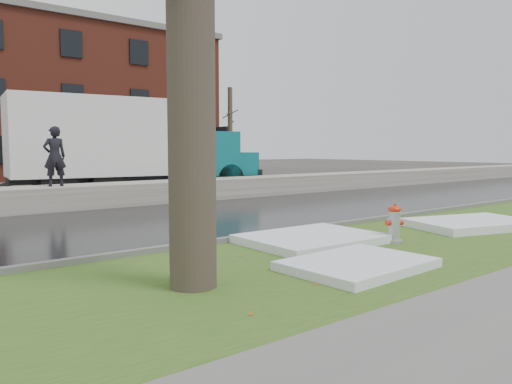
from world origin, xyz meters
TOP-DOWN VIEW (x-y plane):
  - ground at (0.00, 0.00)m, footprint 120.00×120.00m
  - verge at (0.00, -1.25)m, footprint 60.00×4.50m
  - road at (0.00, 4.50)m, footprint 60.00×7.00m
  - parking_lot at (0.00, 13.00)m, footprint 60.00×9.00m
  - curb at (0.00, 1.00)m, footprint 60.00×0.15m
  - snowbank at (0.00, 8.70)m, footprint 60.00×1.60m
  - brick_building at (2.00, 30.00)m, footprint 26.00×12.00m
  - bg_tree_right at (16.00, 24.00)m, footprint 1.40×1.62m
  - fire_hydrant at (1.97, -1.10)m, footprint 0.38×0.36m
  - box_truck at (2.11, 12.05)m, footprint 11.68×3.89m
  - worker at (-1.57, 8.65)m, footprint 0.68×0.46m
  - snow_patch_near at (0.68, -0.10)m, footprint 2.65×2.06m
  - snow_patch_far at (-0.28, -2.06)m, footprint 2.26×1.69m
  - snow_patch_side at (5.00, -1.08)m, footprint 3.20×2.53m

SIDE VIEW (x-z plane):
  - ground at x=0.00m, z-range 0.00..0.00m
  - road at x=0.00m, z-range 0.00..0.03m
  - parking_lot at x=0.00m, z-range 0.00..0.03m
  - verge at x=0.00m, z-range 0.00..0.04m
  - curb at x=0.00m, z-range 0.00..0.14m
  - snow_patch_far at x=-0.28m, z-range 0.04..0.18m
  - snow_patch_near at x=0.68m, z-range 0.04..0.20m
  - snow_patch_side at x=5.00m, z-range 0.04..0.22m
  - snowbank at x=0.00m, z-range 0.00..0.75m
  - fire_hydrant at x=1.97m, z-range 0.07..0.84m
  - worker at x=-1.57m, z-range 0.75..2.57m
  - box_truck at x=2.11m, z-range 0.11..3.97m
  - bg_tree_right at x=16.00m, z-range 0.08..6.58m
  - brick_building at x=2.00m, z-range 0.00..10.00m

